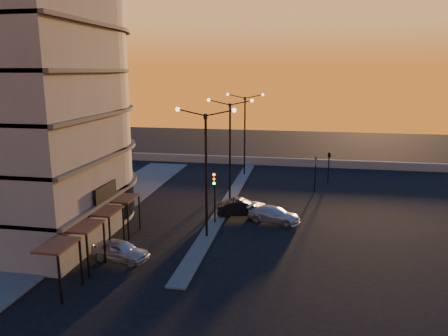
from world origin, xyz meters
TOP-DOWN VIEW (x-y plane):
  - ground at (0.00, 0.00)m, footprint 120.00×120.00m
  - sidewalk_west at (-10.50, 4.00)m, footprint 5.00×40.00m
  - median at (0.00, 10.00)m, footprint 1.20×36.00m
  - parapet at (2.00, 26.00)m, footprint 44.00×0.50m
  - building at (-14.00, 0.03)m, footprint 14.35×17.08m
  - streetlamp_near at (0.00, 0.00)m, footprint 4.32×0.32m
  - streetlamp_mid at (0.00, 10.00)m, footprint 4.32×0.32m
  - streetlamp_far at (0.00, 20.00)m, footprint 4.32×0.32m
  - traffic_light_main at (0.00, 2.87)m, footprint 0.28×0.44m
  - signal_east_a at (8.00, 14.00)m, footprint 0.13×0.16m
  - signal_east_b at (9.50, 18.00)m, footprint 0.42×1.99m
  - car_hatchback at (-4.62, -4.86)m, footprint 4.07×2.29m
  - car_sedan at (1.88, 5.34)m, footprint 4.56×2.49m
  - car_wagon at (4.61, 4.30)m, footprint 4.57×2.76m

SIDE VIEW (x-z plane):
  - ground at x=0.00m, z-range 0.00..0.00m
  - sidewalk_west at x=-10.50m, z-range 0.00..0.12m
  - median at x=0.00m, z-range 0.00..0.12m
  - parapet at x=2.00m, z-range 0.00..1.00m
  - car_wagon at x=4.61m, z-range 0.00..1.24m
  - car_hatchback at x=-4.62m, z-range 0.00..1.31m
  - car_sedan at x=1.88m, z-range 0.00..1.42m
  - signal_east_a at x=8.00m, z-range 0.13..3.73m
  - traffic_light_main at x=0.00m, z-range 0.76..5.01m
  - signal_east_b at x=9.50m, z-range 1.30..4.90m
  - streetlamp_near at x=0.00m, z-range 0.84..10.35m
  - streetlamp_mid at x=0.00m, z-range 0.84..10.35m
  - streetlamp_far at x=0.00m, z-range 0.84..10.35m
  - building at x=-14.00m, z-range -0.59..24.41m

